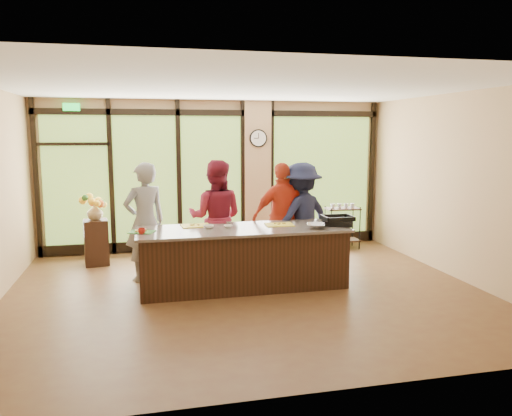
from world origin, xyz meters
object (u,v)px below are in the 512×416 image
flower_stand (96,242)px  bar_cart (342,222)px  island_base (243,259)px  cook_right (301,217)px  roasting_pan (337,223)px  cook_left (145,222)px

flower_stand → bar_cart: (4.81, 0.22, 0.15)m
island_base → cook_right: cook_right is taller
roasting_pan → flower_stand: roasting_pan is taller
roasting_pan → island_base: bearing=-159.4°
roasting_pan → bar_cart: 2.43m
cook_left → flower_stand: 1.55m
cook_left → cook_right: 2.63m
cook_right → cook_left: bearing=-23.9°
cook_left → roasting_pan: cook_left is taller
roasting_pan → flower_stand: 4.32m
island_base → cook_right: (1.18, 0.73, 0.49)m
island_base → cook_left: bearing=154.5°
cook_right → flower_stand: size_ratio=2.27×
island_base → bar_cart: bearing=39.7°
cook_right → bar_cart: bearing=-159.3°
island_base → bar_cart: 3.26m
cook_right → roasting_pan: cook_right is taller
island_base → cook_left: cook_left is taller
island_base → flower_stand: size_ratio=3.78×
cook_left → roasting_pan: size_ratio=4.14×
island_base → roasting_pan: roasting_pan is taller
cook_left → cook_right: size_ratio=1.02×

